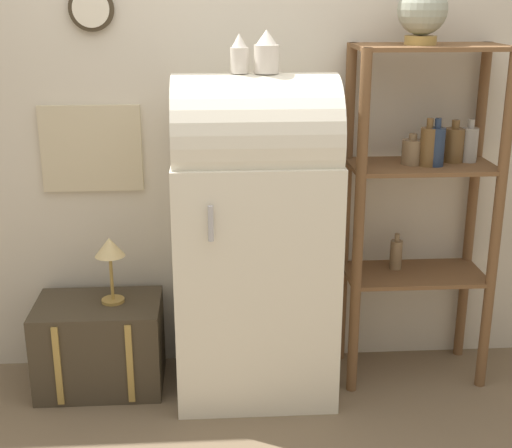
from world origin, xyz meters
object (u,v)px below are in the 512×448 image
(suitcase_trunk, at_px, (100,344))
(desk_lamp, at_px, (110,253))
(refrigerator, at_px, (255,235))
(vase_center, at_px, (266,53))
(globe, at_px, (422,12))
(vase_left, at_px, (239,55))

(suitcase_trunk, height_order, desk_lamp, desk_lamp)
(refrigerator, distance_m, vase_center, 0.83)
(refrigerator, xyz_separation_m, globe, (0.75, 0.07, 1.00))
(suitcase_trunk, relative_size, desk_lamp, 1.84)
(suitcase_trunk, distance_m, vase_center, 1.62)
(refrigerator, distance_m, vase_left, 0.83)
(suitcase_trunk, relative_size, vase_center, 3.28)
(suitcase_trunk, xyz_separation_m, desk_lamp, (0.08, 0.01, 0.48))
(refrigerator, height_order, vase_left, vase_left)
(globe, distance_m, vase_center, 0.72)
(vase_left, height_order, desk_lamp, vase_left)
(desk_lamp, bearing_deg, vase_left, -6.33)
(refrigerator, height_order, desk_lamp, refrigerator)
(globe, relative_size, desk_lamp, 0.79)
(refrigerator, height_order, globe, globe)
(globe, distance_m, vase_left, 0.84)
(vase_left, distance_m, vase_center, 0.12)
(globe, relative_size, vase_left, 1.56)
(globe, bearing_deg, suitcase_trunk, -179.16)
(refrigerator, distance_m, suitcase_trunk, 0.95)
(vase_center, bearing_deg, vase_left, 178.74)
(suitcase_trunk, bearing_deg, refrigerator, -3.81)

